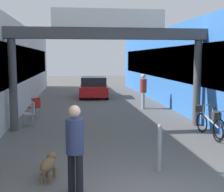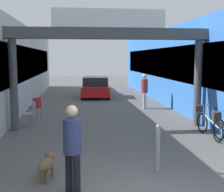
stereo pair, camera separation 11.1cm
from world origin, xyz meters
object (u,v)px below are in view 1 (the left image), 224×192
at_px(pedestrian_with_dog, 75,144).
at_px(cafe_chair_aluminium_nearer, 31,111).
at_px(pedestrian_carrying_crate, 143,89).
at_px(bollard_post_metal, 159,148).
at_px(cafe_chair_red_farther, 35,106).
at_px(parked_car_red, 94,87).
at_px(dog_on_leash, 49,164).
at_px(bicycle_silver_farthest, 208,122).

bearing_deg(pedestrian_with_dog, cafe_chair_aluminium_nearer, 104.55).
distance_m(pedestrian_carrying_crate, bollard_post_metal, 8.85).
height_order(pedestrian_carrying_crate, cafe_chair_red_farther, pedestrian_carrying_crate).
bearing_deg(parked_car_red, pedestrian_with_dog, -95.18).
xyz_separation_m(bollard_post_metal, cafe_chair_red_farther, (-3.50, 6.66, -0.01)).
xyz_separation_m(cafe_chair_aluminium_nearer, cafe_chair_red_farther, (0.00, 1.35, 0.00)).
relative_size(pedestrian_carrying_crate, dog_on_leash, 2.34).
bearing_deg(dog_on_leash, pedestrian_carrying_crate, 65.40).
relative_size(bicycle_silver_farthest, parked_car_red, 0.41).
distance_m(dog_on_leash, parked_car_red, 14.06).
bearing_deg(bollard_post_metal, bicycle_silver_farthest, 50.42).
height_order(pedestrian_with_dog, bicycle_silver_farthest, pedestrian_with_dog).
bearing_deg(pedestrian_carrying_crate, pedestrian_with_dog, -109.93).
relative_size(pedestrian_with_dog, dog_on_leash, 2.26).
relative_size(cafe_chair_red_farther, parked_car_red, 0.22).
xyz_separation_m(bicycle_silver_farthest, cafe_chair_red_farther, (-6.04, 3.58, 0.10)).
height_order(bicycle_silver_farthest, cafe_chair_aluminium_nearer, bicycle_silver_farthest).
bearing_deg(bollard_post_metal, pedestrian_carrying_crate, 79.50).
distance_m(pedestrian_with_dog, bollard_post_metal, 2.15).
xyz_separation_m(dog_on_leash, cafe_chair_aluminium_nearer, (-1.07, 5.46, 0.21)).
distance_m(bicycle_silver_farthest, bollard_post_metal, 3.99).
distance_m(dog_on_leash, cafe_chair_aluminium_nearer, 5.57).
bearing_deg(pedestrian_carrying_crate, parked_car_red, 112.93).
bearing_deg(pedestrian_with_dog, pedestrian_carrying_crate, 70.07).
xyz_separation_m(dog_on_leash, cafe_chair_red_farther, (-1.07, 6.81, 0.21)).
bearing_deg(dog_on_leash, parked_car_red, 82.27).
relative_size(pedestrian_with_dog, pedestrian_carrying_crate, 0.97).
xyz_separation_m(pedestrian_with_dog, dog_on_leash, (-0.55, 0.80, -0.64)).
height_order(pedestrian_carrying_crate, bollard_post_metal, pedestrian_carrying_crate).
relative_size(dog_on_leash, cafe_chair_red_farther, 0.84).
relative_size(pedestrian_with_dog, bicycle_silver_farthest, 1.01).
relative_size(pedestrian_carrying_crate, cafe_chair_aluminium_nearer, 1.97).
relative_size(pedestrian_with_dog, bollard_post_metal, 1.56).
xyz_separation_m(pedestrian_with_dog, bicycle_silver_farthest, (4.42, 4.02, -0.53)).
distance_m(bollard_post_metal, cafe_chair_aluminium_nearer, 6.36).
bearing_deg(parked_car_red, dog_on_leash, -97.73).
bearing_deg(parked_car_red, pedestrian_carrying_crate, -67.07).
height_order(bollard_post_metal, parked_car_red, parked_car_red).
bearing_deg(bicycle_silver_farthest, cafe_chair_aluminium_nearer, 159.71).
height_order(bollard_post_metal, cafe_chair_red_farther, bollard_post_metal).
xyz_separation_m(dog_on_leash, parked_car_red, (1.89, 13.93, 0.31)).
xyz_separation_m(dog_on_leash, bollard_post_metal, (2.44, 0.15, 0.22)).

